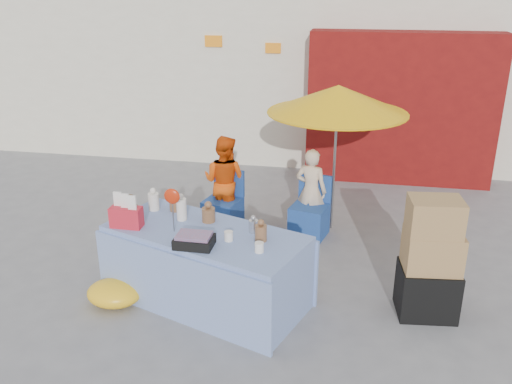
% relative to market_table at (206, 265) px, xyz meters
% --- Properties ---
extents(ground, '(80.00, 80.00, 0.00)m').
position_rel_market_table_xyz_m(ground, '(0.09, 0.29, -0.44)').
color(ground, slate).
rests_on(ground, ground).
extents(market_table, '(2.46, 1.75, 1.35)m').
position_rel_market_table_xyz_m(market_table, '(0.00, 0.00, 0.00)').
color(market_table, '#7C97C7').
rests_on(market_table, ground).
extents(chair_left, '(0.58, 0.57, 0.85)m').
position_rel_market_table_xyz_m(chair_left, '(-0.27, 1.90, -0.19)').
color(chair_left, '#204697').
rests_on(chair_left, ground).
extents(chair_right, '(0.58, 0.57, 0.85)m').
position_rel_market_table_xyz_m(chair_right, '(0.98, 1.90, -0.19)').
color(chair_right, '#204697').
rests_on(chair_right, ground).
extents(vendor_orange, '(0.76, 0.65, 1.36)m').
position_rel_market_table_xyz_m(vendor_orange, '(-0.27, 2.03, 0.24)').
color(vendor_orange, '#E54E0C').
rests_on(vendor_orange, ground).
extents(vendor_beige, '(0.51, 0.39, 1.23)m').
position_rel_market_table_xyz_m(vendor_beige, '(0.98, 2.03, 0.17)').
color(vendor_beige, beige).
rests_on(vendor_beige, ground).
extents(umbrella, '(1.90, 1.90, 2.09)m').
position_rel_market_table_xyz_m(umbrella, '(1.28, 2.18, 1.45)').
color(umbrella, gray).
rests_on(umbrella, ground).
extents(box_stack, '(0.65, 0.56, 1.34)m').
position_rel_market_table_xyz_m(box_stack, '(2.40, 0.19, 0.18)').
color(box_stack, black).
rests_on(box_stack, ground).
extents(tarp_bundle, '(0.75, 0.68, 0.28)m').
position_rel_market_table_xyz_m(tarp_bundle, '(-0.99, -0.27, -0.30)').
color(tarp_bundle, yellow).
rests_on(tarp_bundle, ground).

